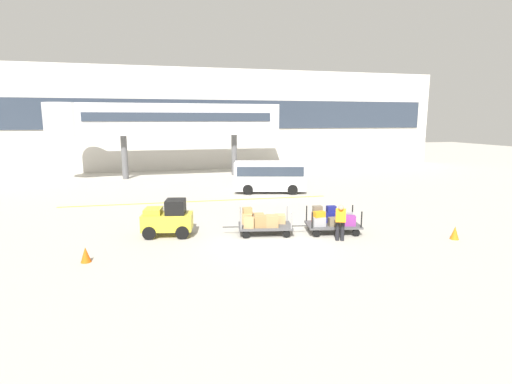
{
  "coord_description": "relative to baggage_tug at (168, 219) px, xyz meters",
  "views": [
    {
      "loc": [
        -4.71,
        -14.96,
        4.94
      ],
      "look_at": [
        0.12,
        3.38,
        1.48
      ],
      "focal_mm": 28.01,
      "sensor_mm": 36.0,
      "label": 1
    }
  ],
  "objects": [
    {
      "name": "baggage_tug",
      "position": [
        0.0,
        0.0,
        0.0
      ],
      "size": [
        2.27,
        1.57,
        1.58
      ],
      "color": "gold",
      "rests_on": "ground_plane"
    },
    {
      "name": "safety_cone_near",
      "position": [
        11.53,
        -3.57,
        -0.48
      ],
      "size": [
        0.36,
        0.36,
        0.55
      ],
      "primitive_type": "cone",
      "color": "orange",
      "rests_on": "ground_plane"
    },
    {
      "name": "jet_bridge",
      "position": [
        0.22,
        17.96,
        4.14
      ],
      "size": [
        19.08,
        3.0,
        6.23
      ],
      "color": "silver",
      "rests_on": "ground_plane"
    },
    {
      "name": "baggage_cart_middle",
      "position": [
        6.97,
        -1.35,
        -0.2
      ],
      "size": [
        3.08,
        1.82,
        1.15
      ],
      "color": "#4C4C4F",
      "rests_on": "ground_plane"
    },
    {
      "name": "baggage_cart_lead",
      "position": [
        3.98,
        -0.77,
        -0.21
      ],
      "size": [
        3.08,
        1.82,
        1.12
      ],
      "color": "#4C4C4F",
      "rests_on": "ground_plane"
    },
    {
      "name": "ground_plane",
      "position": [
        4.12,
        -2.03,
        -0.75
      ],
      "size": [
        120.0,
        120.0,
        0.0
      ],
      "primitive_type": "plane",
      "color": "#B2ADA0"
    },
    {
      "name": "terminal_building",
      "position": [
        4.12,
        23.95,
        4.18
      ],
      "size": [
        51.88,
        2.51,
        9.86
      ],
      "color": "beige",
      "rests_on": "ground_plane"
    },
    {
      "name": "shuttle_van",
      "position": [
        7.21,
        8.86,
        0.48
      ],
      "size": [
        5.13,
        3.07,
        2.1
      ],
      "color": "silver",
      "rests_on": "ground_plane"
    },
    {
      "name": "safety_cone_far",
      "position": [
        -2.96,
        -2.57,
        -0.48
      ],
      "size": [
        0.36,
        0.36,
        0.55
      ],
      "primitive_type": "cone",
      "color": "#EA590F",
      "rests_on": "ground_plane"
    },
    {
      "name": "apron_lead_line",
      "position": [
        2.14,
        7.01,
        -0.75
      ],
      "size": [
        16.15,
        0.91,
        0.01
      ],
      "primitive_type": "cube",
      "rotation": [
        0.0,
        0.0,
        -0.04
      ],
      "color": "yellow",
      "rests_on": "ground_plane"
    },
    {
      "name": "baggage_handler",
      "position": [
        6.78,
        -2.58,
        0.11
      ],
      "size": [
        0.53,
        0.55,
        1.56
      ],
      "color": "black",
      "rests_on": "ground_plane"
    }
  ]
}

